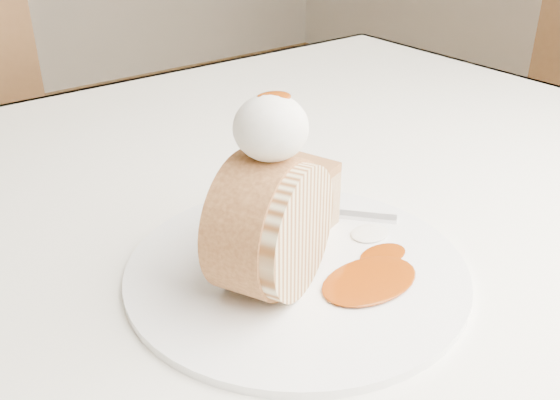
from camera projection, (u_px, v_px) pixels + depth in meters
table at (171, 300)px, 0.64m from camera, size 1.40×0.90×0.75m
plate at (297, 269)px, 0.52m from camera, size 0.36×0.36×0.01m
roulade_slice at (271, 226)px, 0.48m from camera, size 0.12×0.10×0.11m
cake_chunk at (295, 202)px, 0.57m from camera, size 0.08×0.08×0.05m
whipped_cream at (271, 128)px, 0.45m from camera, size 0.06×0.06×0.05m
caramel_drizzle at (273, 89)px, 0.44m from camera, size 0.03×0.02×0.01m
caramel_pool at (370, 280)px, 0.50m from camera, size 0.10×0.08×0.00m
fork at (333, 213)px, 0.60m from camera, size 0.13×0.14×0.00m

